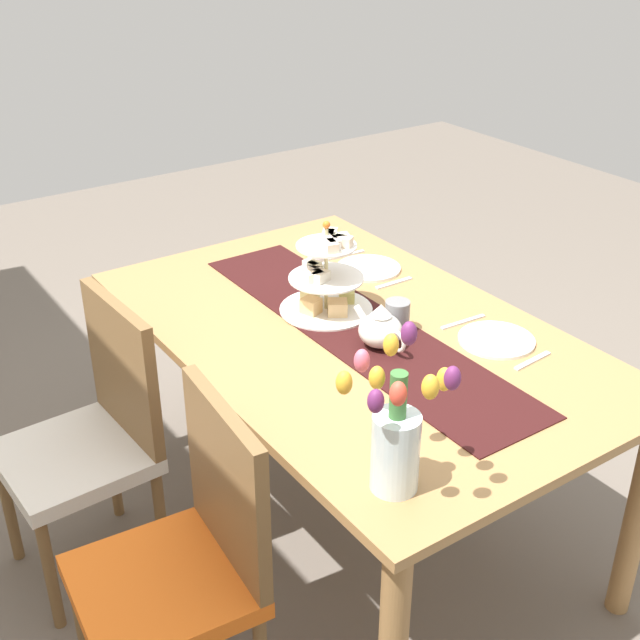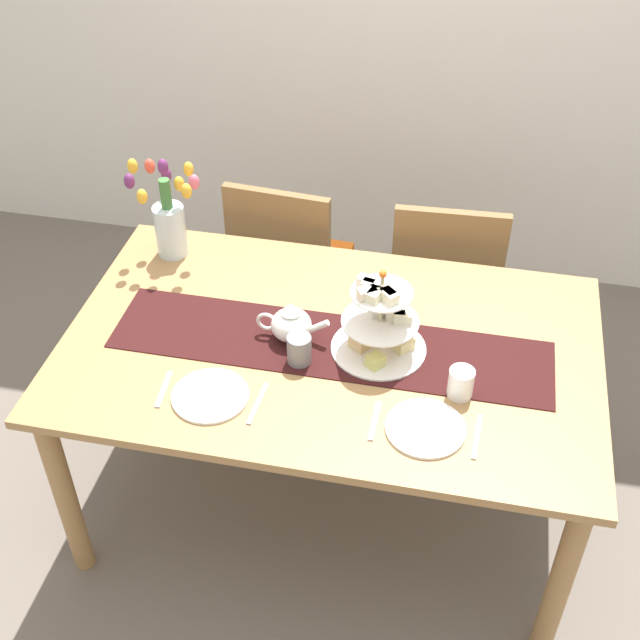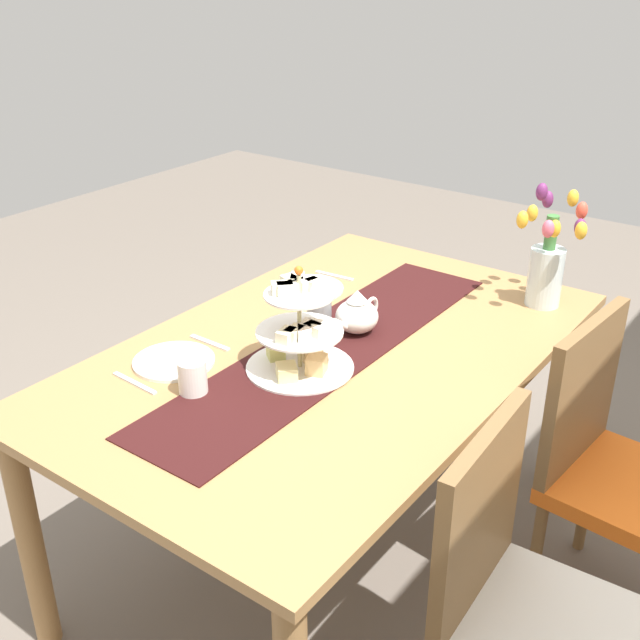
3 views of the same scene
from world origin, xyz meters
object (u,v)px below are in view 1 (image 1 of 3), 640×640
(mug_grey, at_px, (397,316))
(tulip_vase, at_px, (396,432))
(dinner_plate_right, at_px, (368,268))
(fork_right, at_px, (394,283))
(teapot, at_px, (381,329))
(fork_left, at_px, (532,361))
(knife_left, at_px, (463,322))
(mug_white_text, at_px, (318,260))
(dining_table, at_px, (354,357))
(dinner_plate_left, at_px, (496,340))
(chair_right, at_px, (94,431))
(tiered_cake_stand, at_px, (326,280))
(knife_right, at_px, (344,255))
(chair_left, at_px, (187,555))

(mug_grey, bearing_deg, tulip_vase, 140.42)
(dinner_plate_right, relative_size, fork_right, 1.53)
(teapot, distance_m, fork_left, 0.45)
(knife_left, distance_m, mug_grey, 0.22)
(knife_left, bearing_deg, mug_white_text, 15.57)
(fork_right, height_order, mug_white_text, mug_white_text)
(dining_table, xyz_separation_m, teapot, (-0.13, 0.00, 0.16))
(dinner_plate_left, relative_size, mug_grey, 2.42)
(chair_right, relative_size, mug_grey, 9.58)
(tiered_cake_stand, relative_size, tulip_vase, 0.75)
(chair_right, relative_size, fork_right, 6.07)
(dinner_plate_left, bearing_deg, tulip_vase, 117.55)
(tulip_vase, height_order, dinner_plate_left, tulip_vase)
(chair_right, bearing_deg, knife_left, -114.08)
(tiered_cake_stand, distance_m, knife_right, 0.46)
(teapot, bearing_deg, tulip_vase, 144.68)
(dinner_plate_right, distance_m, mug_white_text, 0.19)
(tulip_vase, bearing_deg, chair_left, 48.60)
(dinner_plate_left, xyz_separation_m, knife_right, (0.78, 0.00, -0.00))
(mug_grey, bearing_deg, teapot, 115.92)
(dining_table, bearing_deg, tiered_cake_stand, 0.56)
(dining_table, bearing_deg, teapot, 180.00)
(dining_table, relative_size, chair_left, 1.87)
(dinner_plate_left, xyz_separation_m, dinner_plate_right, (0.64, 0.00, 0.00))
(tulip_vase, relative_size, mug_white_text, 4.26)
(fork_left, bearing_deg, dining_table, 34.70)
(tulip_vase, bearing_deg, fork_left, -72.80)
(dining_table, bearing_deg, dinner_plate_left, -134.27)
(chair_right, distance_m, knife_right, 1.11)
(knife_right, bearing_deg, tiered_cake_stand, 136.32)
(dining_table, height_order, teapot, teapot)
(tulip_vase, height_order, dinner_plate_right, tulip_vase)
(knife_left, distance_m, fork_right, 0.35)
(tiered_cake_stand, bearing_deg, fork_left, -152.69)
(tulip_vase, relative_size, knife_right, 2.38)
(dinner_plate_left, relative_size, knife_left, 1.35)
(dinner_plate_left, relative_size, fork_right, 1.53)
(chair_right, xyz_separation_m, knife_left, (-0.47, -1.06, 0.27))
(dinner_plate_right, xyz_separation_m, fork_right, (-0.14, 0.00, -0.00))
(chair_left, bearing_deg, fork_left, -96.50)
(knife_left, bearing_deg, teapot, 84.90)
(fork_left, xyz_separation_m, knife_right, (0.93, 0.00, 0.00))
(dining_table, xyz_separation_m, chair_left, (-0.33, 0.75, -0.17))
(teapot, bearing_deg, mug_grey, -64.08)
(mug_grey, bearing_deg, knife_right, -20.12)
(knife_right, xyz_separation_m, mug_grey, (-0.56, 0.20, 0.05))
(dining_table, relative_size, dinner_plate_left, 7.39)
(fork_right, bearing_deg, mug_white_text, 35.01)
(fork_left, bearing_deg, chair_left, 83.50)
(dining_table, height_order, knife_left, knife_left)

